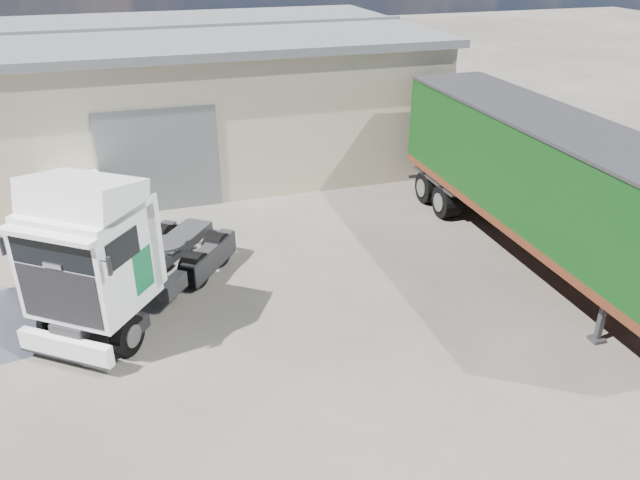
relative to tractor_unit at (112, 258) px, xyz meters
name	(u,v)px	position (x,y,z in m)	size (l,w,h in m)	color
ground	(298,368)	(3.69, -3.26, -1.74)	(120.00, 120.00, 0.00)	#2B2723
warehouse	(42,103)	(-2.31, 12.74, 0.92)	(30.60, 12.60, 5.42)	#B8AB8E
brick_boundary_wall	(568,173)	(15.19, 2.74, -0.49)	(0.35, 26.00, 2.50)	brown
tractor_unit	(112,258)	(0.00, 0.00, 0.00)	(5.49, 6.24, 4.14)	black
box_trailer	(544,177)	(11.79, -0.28, 0.85)	(2.91, 12.81, 4.25)	#2D2D30
panel_van	(80,205)	(-1.01, 5.81, -0.85)	(2.92, 4.55, 1.73)	black
gravel_heap	(9,306)	(-2.64, 0.76, -1.31)	(6.13, 5.72, 0.94)	#21252C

